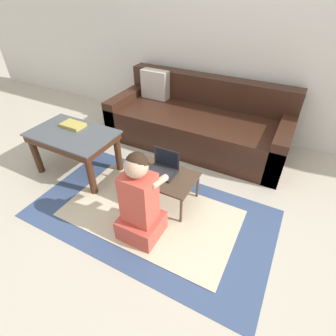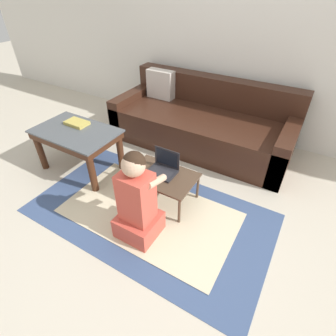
# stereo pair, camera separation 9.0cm
# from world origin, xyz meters

# --- Properties ---
(ground_plane) EXTENTS (16.00, 16.00, 0.00)m
(ground_plane) POSITION_xyz_m (0.00, 0.00, 0.00)
(ground_plane) COLOR beige
(wall_back) EXTENTS (9.00, 0.06, 2.50)m
(wall_back) POSITION_xyz_m (0.00, 1.84, 1.25)
(wall_back) COLOR silver
(wall_back) RESTS_ON ground_plane
(area_rug) EXTENTS (2.15, 1.20, 0.01)m
(area_rug) POSITION_xyz_m (-0.07, -0.04, 0.00)
(area_rug) COLOR #3D517A
(area_rug) RESTS_ON ground_plane
(couch) EXTENTS (2.15, 0.93, 0.77)m
(couch) POSITION_xyz_m (-0.20, 1.35, 0.27)
(couch) COLOR #381E14
(couch) RESTS_ON ground_plane
(coffee_table) EXTENTS (0.86, 0.54, 0.48)m
(coffee_table) POSITION_xyz_m (-1.09, 0.16, 0.40)
(coffee_table) COLOR #4C5156
(coffee_table) RESTS_ON ground_plane
(laptop_desk) EXTENTS (0.62, 0.41, 0.29)m
(laptop_desk) POSITION_xyz_m (-0.07, 0.19, 0.27)
(laptop_desk) COLOR #4C3828
(laptop_desk) RESTS_ON ground_plane
(laptop) EXTENTS (0.26, 0.20, 0.21)m
(laptop) POSITION_xyz_m (-0.09, 0.23, 0.33)
(laptop) COLOR #232328
(laptop) RESTS_ON laptop_desk
(computer_mouse) EXTENTS (0.07, 0.10, 0.03)m
(computer_mouse) POSITION_xyz_m (-0.29, 0.16, 0.31)
(computer_mouse) COLOR #B2B7C1
(computer_mouse) RESTS_ON laptop_desk
(person_seated) EXTENTS (0.32, 0.38, 0.81)m
(person_seated) POSITION_xyz_m (-0.02, -0.26, 0.35)
(person_seated) COLOR #CC4C3D
(person_seated) RESTS_ON ground_plane
(book_on_table) EXTENTS (0.24, 0.15, 0.03)m
(book_on_table) POSITION_xyz_m (-1.17, 0.26, 0.50)
(book_on_table) COLOR tan
(book_on_table) RESTS_ON coffee_table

